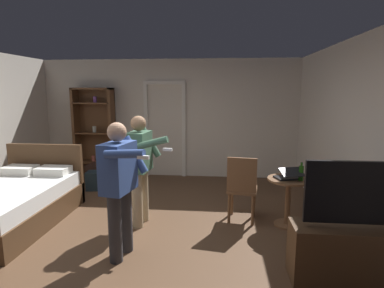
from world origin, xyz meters
The scene contains 15 objects.
ground_plane centered at (0.00, 0.00, 0.00)m, with size 7.06×7.06×0.00m, color brown.
wall_back centered at (0.00, 3.27, 1.30)m, with size 5.89×0.12×2.60m, color silver.
wall_right centered at (2.89, 0.00, 1.30)m, with size 0.12×6.66×2.60m, color silver.
doorway_frame centered at (-0.09, 3.19, 1.22)m, with size 0.93×0.08×2.13m.
bed centered at (-1.85, 0.43, 0.30)m, with size 1.31×2.05×1.02m.
bookshelf centered at (-1.65, 3.04, 1.07)m, with size 0.89×0.32×1.98m.
tv_flatscreen centered at (2.53, -0.59, 0.37)m, with size 1.27×0.40×1.26m.
side_table centered at (2.13, 0.71, 0.47)m, with size 0.60×0.60×0.70m.
laptop centered at (2.11, 0.67, 0.75)m, with size 0.40×0.41×0.17m.
bottle_on_table centered at (2.27, 0.63, 0.81)m, with size 0.06×0.06×0.25m.
wooden_chair centered at (1.48, 0.79, 0.54)m, with size 0.48×0.48×0.99m.
person_blue_shirt centered at (0.03, -0.33, 0.92)m, with size 0.61×0.69×1.58m.
person_striped_shirt centered at (0.03, 0.58, 0.91)m, with size 0.67×0.62×1.58m.
suitcase_dark centered at (-1.22, 2.07, 0.18)m, with size 0.46×0.29×0.36m, color #1E2D38.
suitcase_small centered at (-1.34, 2.41, 0.21)m, with size 0.45×0.35×0.42m, color black.
Camera 1 is at (1.16, -3.63, 1.93)m, focal length 29.08 mm.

